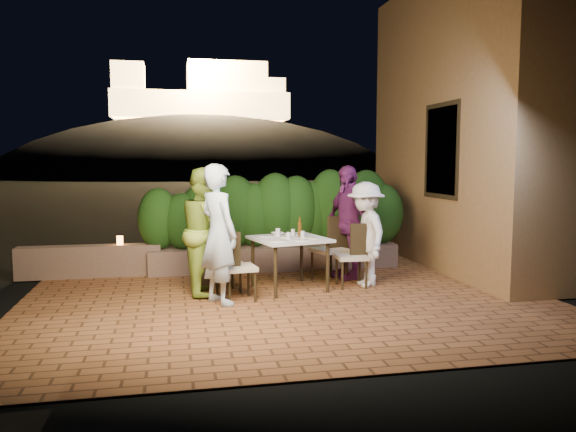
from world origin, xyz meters
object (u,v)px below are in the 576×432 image
object	(u,v)px
chair_left_front	(239,266)
parapet_lamp	(120,240)
diner_blue	(219,234)
beer_bottle	(300,227)
diner_white	(366,234)
diner_purple	(347,222)
dining_table	(289,264)
chair_right_front	(351,255)
chair_right_back	(329,249)
bowl	(278,234)
diner_green	(206,231)
chair_left_back	(225,261)

from	to	relation	value
chair_left_front	parapet_lamp	size ratio (longest dim) A/B	6.51
diner_blue	beer_bottle	bearing A→B (deg)	-90.34
beer_bottle	diner_white	xyz separation A→B (m)	(0.99, -0.04, -0.12)
diner_purple	diner_blue	bearing A→B (deg)	-76.54
dining_table	chair_right_front	xyz separation A→B (m)	(0.92, -0.02, 0.09)
beer_bottle	chair_right_back	world-z (taller)	beer_bottle
diner_white	chair_right_back	bearing A→B (deg)	-139.73
beer_bottle	chair_right_front	distance (m)	0.87
diner_blue	dining_table	bearing A→B (deg)	-89.49
chair_left_front	chair_right_front	xyz separation A→B (m)	(1.70, 0.45, 0.01)
bowl	chair_left_front	world-z (taller)	chair_left_front
chair_right_front	diner_green	bearing A→B (deg)	2.04
chair_left_back	beer_bottle	bearing A→B (deg)	-11.16
chair_right_back	diner_purple	distance (m)	0.52
diner_purple	parapet_lamp	distance (m)	3.64
diner_green	diner_purple	distance (m)	2.30
chair_right_back	diner_white	xyz separation A→B (m)	(0.43, -0.45, 0.27)
bowl	chair_right_front	bearing A→B (deg)	-15.89
chair_right_front	parapet_lamp	world-z (taller)	chair_right_front
chair_right_back	diner_blue	bearing A→B (deg)	8.22
chair_left_back	diner_white	size ratio (longest dim) A/B	0.58
bowl	parapet_lamp	xyz separation A→B (m)	(-2.34, 1.22, -0.20)
chair_right_front	chair_right_back	distance (m)	0.54
diner_purple	bowl	bearing A→B (deg)	-90.58
chair_left_front	diner_white	xyz separation A→B (m)	(1.93, 0.50, 0.31)
dining_table	diner_blue	bearing A→B (deg)	-151.34
chair_left_front	diner_white	world-z (taller)	diner_white
dining_table	chair_right_front	size ratio (longest dim) A/B	1.04
bowl	diner_white	xyz separation A→B (m)	(1.27, -0.25, -0.00)
diner_white	diner_purple	bearing A→B (deg)	-172.65
diner_blue	diner_white	world-z (taller)	diner_blue
beer_bottle	diner_purple	distance (m)	1.02
beer_bottle	chair_left_back	world-z (taller)	beer_bottle
chair_left_front	chair_right_front	world-z (taller)	chair_right_front
parapet_lamp	diner_purple	bearing A→B (deg)	-14.53
bowl	diner_green	world-z (taller)	diner_green
bowl	chair_right_front	xyz separation A→B (m)	(1.04, -0.30, -0.31)
dining_table	diner_purple	bearing A→B (deg)	29.14
chair_left_front	dining_table	bearing A→B (deg)	23.76
dining_table	chair_left_front	xyz separation A→B (m)	(-0.78, -0.47, 0.08)
bowl	diner_purple	distance (m)	1.21
chair_right_front	diner_green	size ratio (longest dim) A/B	0.53
chair_left_back	diner_white	bearing A→B (deg)	-13.29
diner_white	parapet_lamp	bearing A→B (deg)	-115.20
bowl	diner_white	distance (m)	1.30
chair_left_back	diner_purple	bearing A→B (deg)	2.50
dining_table	diner_white	xyz separation A→B (m)	(1.15, 0.03, 0.39)
diner_green	dining_table	bearing A→B (deg)	-92.21
dining_table	beer_bottle	xyz separation A→B (m)	(0.17, 0.07, 0.52)
chair_left_back	diner_white	world-z (taller)	diner_white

